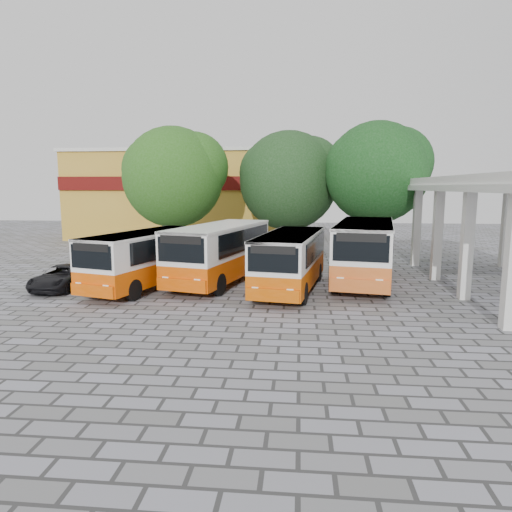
# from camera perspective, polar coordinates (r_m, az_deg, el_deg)

# --- Properties ---
(ground) EXTENTS (90.00, 90.00, 0.00)m
(ground) POSITION_cam_1_polar(r_m,az_deg,el_deg) (19.22, 3.54, -6.16)
(ground) COLOR slate
(ground) RESTS_ON ground
(shophouse_block) EXTENTS (20.40, 10.40, 8.30)m
(shophouse_block) POSITION_cam_1_polar(r_m,az_deg,el_deg) (46.05, -9.20, 7.61)
(shophouse_block) COLOR gold
(shophouse_block) RESTS_ON ground
(bus_far_left) EXTENTS (4.32, 8.05, 2.74)m
(bus_far_left) POSITION_cam_1_polar(r_m,az_deg,el_deg) (22.87, -13.60, 0.05)
(bus_far_left) COLOR #DB4C00
(bus_far_left) RESTS_ON ground
(bus_centre_left) EXTENTS (4.45, 8.72, 2.98)m
(bus_centre_left) POSITION_cam_1_polar(r_m,az_deg,el_deg) (23.43, -4.49, 0.82)
(bus_centre_left) COLOR #D84A00
(bus_centre_left) RESTS_ON ground
(bus_centre_right) EXTENTS (3.53, 7.93, 2.75)m
(bus_centre_right) POSITION_cam_1_polar(r_m,az_deg,el_deg) (21.63, 4.33, -0.20)
(bus_centre_right) COLOR #C94C00
(bus_centre_right) RESTS_ON ground
(bus_far_right) EXTENTS (4.15, 9.06, 3.13)m
(bus_far_right) POSITION_cam_1_polar(r_m,az_deg,el_deg) (23.96, 13.45, 0.99)
(bus_far_right) COLOR #D05B1D
(bus_far_right) RESTS_ON ground
(tree_left) EXTENTS (7.49, 7.13, 9.14)m
(tree_left) POSITION_cam_1_polar(r_m,az_deg,el_deg) (33.49, -10.16, 10.07)
(tree_left) COLOR #3F2C1A
(tree_left) RESTS_ON ground
(tree_middle) EXTENTS (7.76, 7.39, 9.05)m
(tree_middle) POSITION_cam_1_polar(r_m,az_deg,el_deg) (34.76, 4.26, 9.76)
(tree_middle) COLOR #422B1A
(tree_middle) RESTS_ON ground
(tree_right) EXTENTS (7.10, 6.76, 9.23)m
(tree_right) POSITION_cam_1_polar(r_m,az_deg,el_deg) (32.00, 15.00, 10.44)
(tree_right) COLOR black
(tree_right) RESTS_ON ground
(parked_car) EXTENTS (1.89, 4.08, 1.13)m
(parked_car) POSITION_cam_1_polar(r_m,az_deg,el_deg) (24.04, -23.04, -2.45)
(parked_car) COLOR black
(parked_car) RESTS_ON ground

